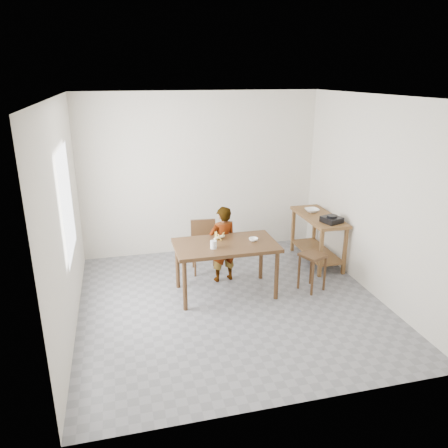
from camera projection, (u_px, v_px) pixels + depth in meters
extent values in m
cube|color=slate|center=(231.00, 304.00, 5.93)|extent=(4.00, 4.00, 0.04)
cube|color=white|center=(232.00, 94.00, 5.04)|extent=(4.00, 4.00, 0.04)
cube|color=beige|center=(201.00, 174.00, 7.34)|extent=(4.00, 0.04, 2.70)
cube|color=beige|center=(294.00, 276.00, 3.63)|extent=(4.00, 0.04, 2.70)
cube|color=beige|center=(63.00, 220.00, 5.02)|extent=(0.04, 4.00, 2.70)
cube|color=beige|center=(375.00, 197.00, 5.95)|extent=(0.04, 4.00, 2.70)
cube|color=white|center=(67.00, 203.00, 5.17)|extent=(0.02, 1.10, 1.30)
imported|color=silver|center=(223.00, 244.00, 6.41)|extent=(0.46, 0.35, 1.15)
cylinder|color=white|center=(213.00, 245.00, 5.78)|extent=(0.09, 0.09, 0.11)
imported|color=white|center=(253.00, 239.00, 6.05)|extent=(0.15, 0.15, 0.04)
imported|color=white|center=(312.00, 210.00, 7.15)|extent=(0.23, 0.23, 0.06)
cube|color=black|center=(332.00, 220.00, 6.64)|extent=(0.33, 0.33, 0.09)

